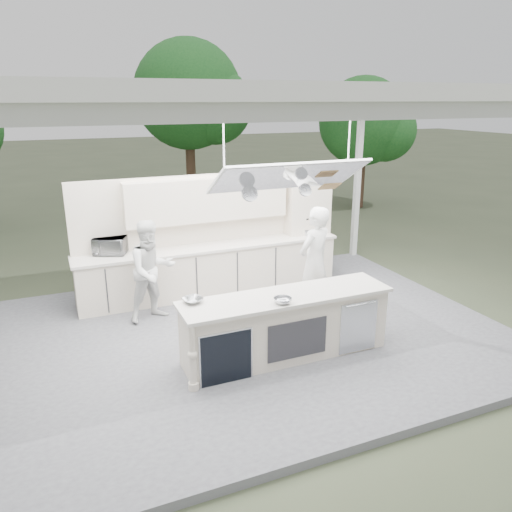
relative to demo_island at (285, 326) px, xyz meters
name	(u,v)px	position (x,y,z in m)	size (l,w,h in m)	color
ground	(250,339)	(-0.18, 0.91, -0.60)	(90.00, 90.00, 0.00)	#424A32
stage_deck	(250,335)	(-0.18, 0.91, -0.54)	(8.00, 6.00, 0.12)	slate
tent	(249,99)	(-0.18, 0.90, 3.11)	(8.20, 6.20, 3.86)	white
demo_island	(285,326)	(0.00, 0.00, 0.00)	(3.10, 0.79, 0.95)	#EEE1CA
back_counter	(212,269)	(-0.18, 2.81, 0.00)	(5.08, 0.72, 0.95)	#EEE1CA
back_wall_unit	(229,215)	(0.27, 3.03, 0.98)	(5.05, 0.48, 2.25)	#EEE1CA
tree_cluster	(126,113)	(-0.34, 10.68, 2.69)	(19.55, 9.40, 5.85)	#463023
head_chef	(314,262)	(1.09, 1.11, 0.48)	(0.70, 0.46, 1.92)	white
sous_chef	(152,271)	(-1.47, 2.04, 0.39)	(0.84, 0.65, 1.73)	white
toaster_oven	(110,246)	(-2.00, 2.99, 0.63)	(0.56, 0.38, 0.31)	#AFB2B6
bowl_large	(193,300)	(-1.28, 0.26, 0.51)	(0.27, 0.27, 0.07)	#B0B2B7
bowl_small	(283,301)	(-0.16, -0.24, 0.51)	(0.25, 0.25, 0.08)	#B8BABF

